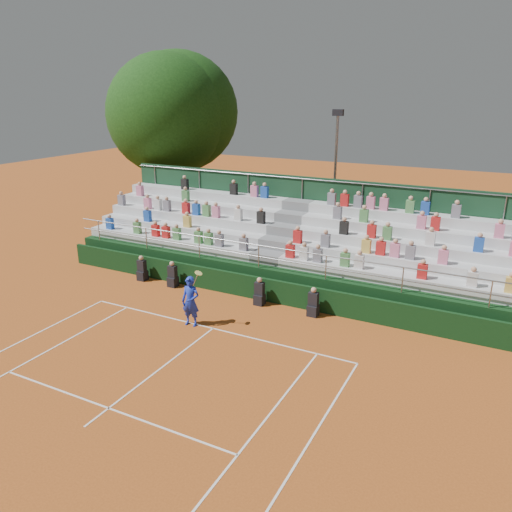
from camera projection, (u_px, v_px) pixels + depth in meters
The scene contains 8 objects.
ground at pixel (213, 329), 18.50m from camera, with size 90.00×90.00×0.00m, color #AD531C.
courtside_wall at pixel (253, 287), 21.04m from camera, with size 20.00×0.15×1.00m, color black.
line_officials at pixel (217, 285), 21.31m from camera, with size 8.84×0.40×1.19m.
grandstand at pixel (285, 253), 23.59m from camera, with size 20.00×5.20×4.40m.
tennis_player at pixel (191, 301), 18.49m from camera, with size 0.90×0.53×2.22m.
tree_west at pixel (167, 115), 30.53m from camera, with size 7.35×7.35×10.64m.
tree_east at pixel (179, 112), 31.48m from camera, with size 7.42×7.42×10.79m.
floodlight_mast at pixel (335, 165), 28.34m from camera, with size 0.60×0.25×7.39m.
Camera 1 is at (9.04, -14.12, 8.43)m, focal length 35.00 mm.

